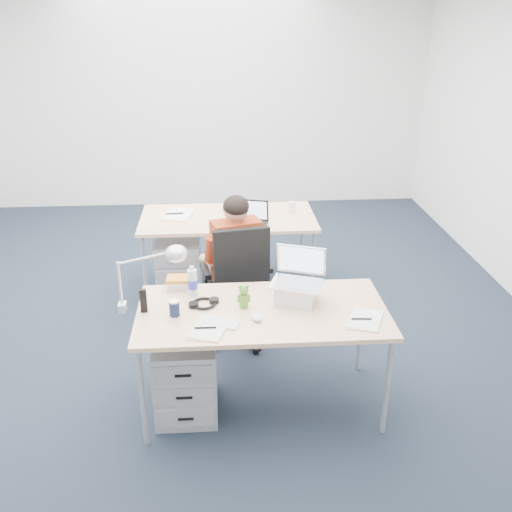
# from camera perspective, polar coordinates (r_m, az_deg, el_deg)

# --- Properties ---
(floor) EXTENTS (7.00, 7.00, 0.00)m
(floor) POSITION_cam_1_polar(r_m,az_deg,el_deg) (4.77, -6.52, -8.16)
(floor) COLOR black
(floor) RESTS_ON ground
(room) EXTENTS (6.02, 7.02, 2.80)m
(room) POSITION_cam_1_polar(r_m,az_deg,el_deg) (4.13, -7.64, 12.42)
(room) COLOR silver
(room) RESTS_ON ground
(desk_near) EXTENTS (1.60, 0.80, 0.73)m
(desk_near) POSITION_cam_1_polar(r_m,az_deg,el_deg) (3.68, 0.63, -6.03)
(desk_near) COLOR tan
(desk_near) RESTS_ON ground
(desk_far) EXTENTS (1.60, 0.80, 0.73)m
(desk_far) POSITION_cam_1_polar(r_m,az_deg,el_deg) (5.28, -2.82, 3.47)
(desk_far) COLOR tan
(desk_far) RESTS_ON ground
(office_chair) EXTENTS (0.75, 0.75, 1.03)m
(office_chair) POSITION_cam_1_polar(r_m,az_deg,el_deg) (4.60, -1.88, -5.12)
(office_chair) COLOR black
(office_chair) RESTS_ON ground
(seated_person) EXTENTS (0.49, 0.71, 1.21)m
(seated_person) POSITION_cam_1_polar(r_m,az_deg,el_deg) (4.60, -2.48, -0.66)
(seated_person) COLOR #9D3416
(seated_person) RESTS_ON ground
(drawer_pedestal_near) EXTENTS (0.40, 0.50, 0.55)m
(drawer_pedestal_near) POSITION_cam_1_polar(r_m,az_deg,el_deg) (3.88, -6.99, -11.63)
(drawer_pedestal_near) COLOR #AFB2B5
(drawer_pedestal_near) RESTS_ON ground
(drawer_pedestal_far) EXTENTS (0.40, 0.50, 0.55)m
(drawer_pedestal_far) POSITION_cam_1_polar(r_m,az_deg,el_deg) (5.37, -7.70, -1.09)
(drawer_pedestal_far) COLOR #AFB2B5
(drawer_pedestal_far) RESTS_ON ground
(silver_laptop) EXTENTS (0.40, 0.35, 0.35)m
(silver_laptop) POSITION_cam_1_polar(r_m,az_deg,el_deg) (3.69, 4.10, -2.18)
(silver_laptop) COLOR silver
(silver_laptop) RESTS_ON desk_near
(wireless_keyboard) EXTENTS (0.27, 0.19, 0.01)m
(wireless_keyboard) POSITION_cam_1_polar(r_m,az_deg,el_deg) (3.52, -3.75, -6.66)
(wireless_keyboard) COLOR white
(wireless_keyboard) RESTS_ON desk_near
(computer_mouse) EXTENTS (0.09, 0.11, 0.03)m
(computer_mouse) POSITION_cam_1_polar(r_m,az_deg,el_deg) (3.54, 0.06, -6.16)
(computer_mouse) COLOR white
(computer_mouse) RESTS_ON desk_near
(headphones) EXTENTS (0.25, 0.22, 0.03)m
(headphones) POSITION_cam_1_polar(r_m,az_deg,el_deg) (3.72, -5.23, -4.67)
(headphones) COLOR black
(headphones) RESTS_ON desk_near
(can_koozie) EXTENTS (0.08, 0.08, 0.11)m
(can_koozie) POSITION_cam_1_polar(r_m,az_deg,el_deg) (3.61, -8.17, -5.17)
(can_koozie) COLOR #151F42
(can_koozie) RESTS_ON desk_near
(water_bottle) EXTENTS (0.07, 0.07, 0.21)m
(water_bottle) POSITION_cam_1_polar(r_m,az_deg,el_deg) (3.82, -6.37, -2.47)
(water_bottle) COLOR silver
(water_bottle) RESTS_ON desk_near
(bear_figurine) EXTENTS (0.09, 0.07, 0.16)m
(bear_figurine) POSITION_cam_1_polar(r_m,az_deg,el_deg) (3.65, -1.23, -4.04)
(bear_figurine) COLOR #367B20
(bear_figurine) RESTS_ON desk_near
(book_stack) EXTENTS (0.18, 0.14, 0.08)m
(book_stack) POSITION_cam_1_polar(r_m,az_deg,el_deg) (3.95, -7.70, -2.65)
(book_stack) COLOR silver
(book_stack) RESTS_ON desk_near
(cordless_phone) EXTENTS (0.04, 0.03, 0.16)m
(cordless_phone) POSITION_cam_1_polar(r_m,az_deg,el_deg) (3.67, -11.19, -4.41)
(cordless_phone) COLOR black
(cordless_phone) RESTS_ON desk_near
(papers_left) EXTENTS (0.27, 0.33, 0.01)m
(papers_left) POSITION_cam_1_polar(r_m,az_deg,el_deg) (3.46, -4.77, -7.29)
(papers_left) COLOR #D5BE7B
(papers_left) RESTS_ON desk_near
(papers_right) EXTENTS (0.27, 0.32, 0.01)m
(papers_right) POSITION_cam_1_polar(r_m,az_deg,el_deg) (3.60, 10.77, -6.31)
(papers_right) COLOR #D5BE7B
(papers_right) RESTS_ON desk_near
(sunglasses) EXTENTS (0.11, 0.07, 0.02)m
(sunglasses) POSITION_cam_1_polar(r_m,az_deg,el_deg) (3.91, 4.70, -3.23)
(sunglasses) COLOR black
(sunglasses) RESTS_ON desk_near
(desk_lamp) EXTENTS (0.43, 0.21, 0.46)m
(desk_lamp) POSITION_cam_1_polar(r_m,az_deg,el_deg) (3.62, -11.34, -2.15)
(desk_lamp) COLOR silver
(desk_lamp) RESTS_ON desk_near
(dark_laptop) EXTENTS (0.38, 0.37, 0.22)m
(dark_laptop) POSITION_cam_1_polar(r_m,az_deg,el_deg) (5.01, -0.72, 4.29)
(dark_laptop) COLOR black
(dark_laptop) RESTS_ON desk_far
(far_cup) EXTENTS (0.08, 0.08, 0.10)m
(far_cup) POSITION_cam_1_polar(r_m,az_deg,el_deg) (5.36, 3.59, 4.90)
(far_cup) COLOR white
(far_cup) RESTS_ON desk_far
(far_papers) EXTENTS (0.31, 0.39, 0.01)m
(far_papers) POSITION_cam_1_polar(r_m,az_deg,el_deg) (5.34, -7.88, 4.10)
(far_papers) COLOR white
(far_papers) RESTS_ON desk_far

